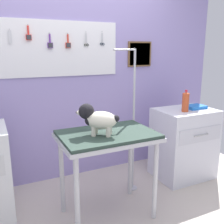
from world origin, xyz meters
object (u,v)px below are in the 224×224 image
at_px(grooming_table, 107,143).
at_px(dog, 97,119).
at_px(cabinet_right, 184,143).
at_px(soda_bottle, 186,102).
at_px(grooming_arm, 133,128).

xyz_separation_m(grooming_table, dog, (-0.10, -0.01, 0.24)).
distance_m(dog, cabinet_right, 1.43).
relative_size(cabinet_right, soda_bottle, 3.42).
xyz_separation_m(grooming_table, cabinet_right, (1.17, 0.32, -0.30)).
height_order(grooming_arm, soda_bottle, grooming_arm).
bearing_deg(grooming_arm, dog, -149.17).
bearing_deg(grooming_table, dog, -172.53).
bearing_deg(soda_bottle, grooming_arm, 174.52).
xyz_separation_m(dog, cabinet_right, (1.28, 0.34, -0.54)).
distance_m(cabinet_right, soda_bottle, 0.55).
relative_size(grooming_table, grooming_arm, 0.55).
relative_size(grooming_arm, cabinet_right, 1.82).
bearing_deg(grooming_table, cabinet_right, 15.40).
bearing_deg(dog, grooming_arm, 30.83).
xyz_separation_m(grooming_table, soda_bottle, (1.09, 0.25, 0.24)).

